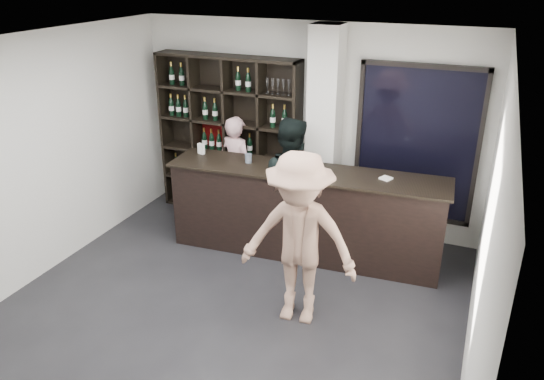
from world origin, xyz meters
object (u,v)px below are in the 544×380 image
at_px(taster_pink, 237,168).
at_px(taster_black, 288,185).
at_px(customer, 299,240).
at_px(wine_shelf, 229,137).
at_px(tasting_counter, 305,213).

bearing_deg(taster_pink, taster_black, 167.98).
distance_m(taster_pink, taster_black, 1.17).
bearing_deg(customer, taster_black, 109.77).
distance_m(wine_shelf, customer, 2.89).
distance_m(wine_shelf, taster_black, 1.45).
height_order(tasting_counter, taster_pink, taster_pink).
xyz_separation_m(wine_shelf, taster_pink, (0.20, -0.17, -0.41)).
bearing_deg(customer, taster_pink, 125.32).
relative_size(wine_shelf, tasting_counter, 0.67).
distance_m(wine_shelf, tasting_counter, 1.81).
height_order(tasting_counter, taster_black, taster_black).
bearing_deg(tasting_counter, wine_shelf, 147.59).
relative_size(tasting_counter, taster_black, 1.96).
height_order(taster_pink, customer, customer).
relative_size(tasting_counter, customer, 1.87).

